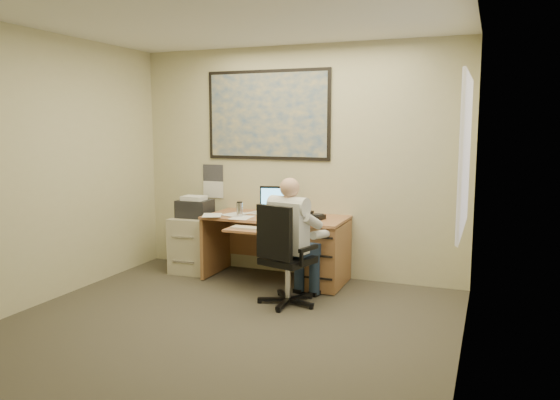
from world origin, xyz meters
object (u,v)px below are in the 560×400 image
at_px(filing_cabinet, 196,239).
at_px(office_chair, 287,276).
at_px(person, 289,241).
at_px(desk, 304,245).

distance_m(filing_cabinet, office_chair, 1.73).
distance_m(filing_cabinet, person, 1.69).
distance_m(desk, filing_cabinet, 1.42).
bearing_deg(desk, filing_cabinet, 179.35).
xyz_separation_m(filing_cabinet, office_chair, (1.52, -0.82, -0.10)).
bearing_deg(desk, office_chair, -83.01).
relative_size(desk, filing_cabinet, 1.72).
bearing_deg(office_chair, desk, 113.38).
height_order(desk, person, person).
height_order(desk, office_chair, desk).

